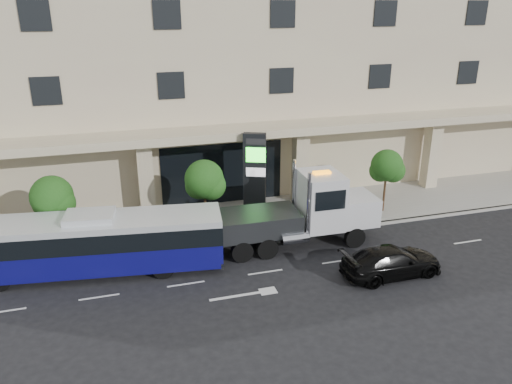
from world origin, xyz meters
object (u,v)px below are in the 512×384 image
(city_bus, at_px, (93,243))
(tow_truck, at_px, (305,213))
(black_sedan, at_px, (391,261))
(signage_pylon, at_px, (255,176))

(city_bus, xyz_separation_m, tow_truck, (11.14, -0.02, 0.26))
(black_sedan, bearing_deg, city_bus, 70.47)
(black_sedan, bearing_deg, tow_truck, 31.17)
(tow_truck, distance_m, black_sedan, 5.37)
(city_bus, bearing_deg, signage_pylon, 30.43)
(city_bus, height_order, tow_truck, tow_truck)
(black_sedan, xyz_separation_m, signage_pylon, (-4.57, 8.37, 2.13))
(black_sedan, distance_m, signage_pylon, 9.77)
(signage_pylon, bearing_deg, city_bus, -133.99)
(tow_truck, distance_m, signage_pylon, 4.43)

